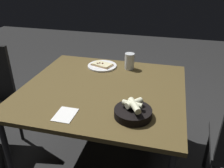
{
  "coord_description": "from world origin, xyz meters",
  "views": [
    {
      "loc": [
        1.49,
        0.45,
        1.54
      ],
      "look_at": [
        -0.03,
        0.06,
        0.73
      ],
      "focal_mm": 37.79,
      "sensor_mm": 36.0,
      "label": 1
    }
  ],
  "objects_px": {
    "dining_table": "(103,93)",
    "pizza_plate": "(102,66)",
    "beer_glass": "(129,62)",
    "bread_basket": "(133,112)"
  },
  "relations": [
    {
      "from": "pizza_plate",
      "to": "bread_basket",
      "type": "height_order",
      "value": "bread_basket"
    },
    {
      "from": "bread_basket",
      "to": "beer_glass",
      "type": "distance_m",
      "value": 0.72
    },
    {
      "from": "pizza_plate",
      "to": "beer_glass",
      "type": "relative_size",
      "value": 1.84
    },
    {
      "from": "dining_table",
      "to": "pizza_plate",
      "type": "height_order",
      "value": "pizza_plate"
    },
    {
      "from": "pizza_plate",
      "to": "beer_glass",
      "type": "xyz_separation_m",
      "value": [
        -0.02,
        0.24,
        0.05
      ]
    },
    {
      "from": "bread_basket",
      "to": "beer_glass",
      "type": "xyz_separation_m",
      "value": [
        -0.71,
        -0.15,
        0.03
      ]
    },
    {
      "from": "dining_table",
      "to": "bread_basket",
      "type": "height_order",
      "value": "bread_basket"
    },
    {
      "from": "dining_table",
      "to": "pizza_plate",
      "type": "distance_m",
      "value": 0.4
    },
    {
      "from": "pizza_plate",
      "to": "bread_basket",
      "type": "distance_m",
      "value": 0.8
    },
    {
      "from": "pizza_plate",
      "to": "bread_basket",
      "type": "xyz_separation_m",
      "value": [
        0.69,
        0.4,
        0.02
      ]
    }
  ]
}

